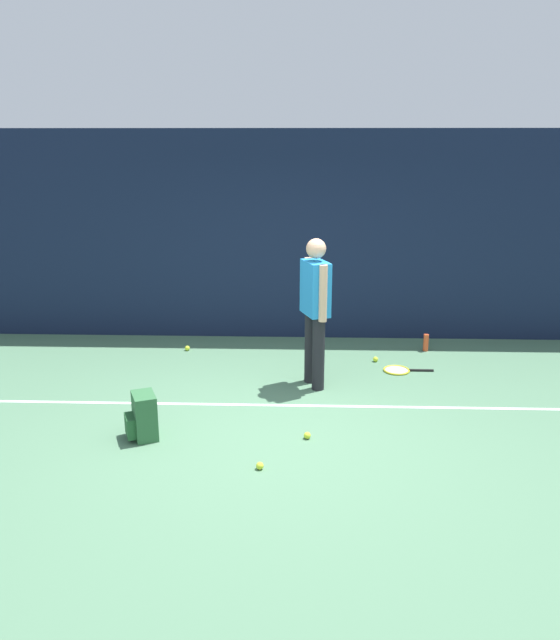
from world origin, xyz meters
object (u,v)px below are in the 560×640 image
(tennis_ball_far_left, at_px, (375,359))
(water_bottle, at_px, (426,343))
(backpack, at_px, (143,417))
(tennis_racket, at_px, (399,370))
(tennis_ball_by_fence, at_px, (260,466))
(tennis_ball_near_player, at_px, (307,435))
(tennis_player, at_px, (315,304))
(tennis_ball_mid_court, at_px, (187,348))

(tennis_ball_far_left, xyz_separation_m, water_bottle, (0.72, 0.45, 0.08))
(backpack, bearing_deg, water_bottle, 107.00)
(tennis_racket, relative_size, backpack, 1.39)
(backpack, distance_m, tennis_ball_by_fence, 1.28)
(tennis_ball_by_fence, bearing_deg, tennis_racket, 57.35)
(tennis_racket, bearing_deg, tennis_ball_near_player, 58.24)
(tennis_player, distance_m, tennis_ball_near_player, 1.63)
(tennis_player, height_order, tennis_racket, tennis_player)
(tennis_ball_by_fence, height_order, water_bottle, water_bottle)
(tennis_ball_by_fence, xyz_separation_m, tennis_ball_mid_court, (-1.18, 3.08, 0.00))
(tennis_ball_near_player, bearing_deg, tennis_ball_mid_court, 122.50)
(tennis_racket, relative_size, tennis_ball_near_player, 9.28)
(tennis_player, relative_size, tennis_ball_near_player, 25.76)
(tennis_ball_far_left, height_order, water_bottle, water_bottle)
(tennis_player, bearing_deg, tennis_ball_near_player, 155.70)
(tennis_player, xyz_separation_m, water_bottle, (1.51, 1.26, -0.85))
(backpack, bearing_deg, tennis_ball_far_left, 108.98)
(tennis_ball_by_fence, relative_size, tennis_ball_far_left, 1.00)
(tennis_racket, distance_m, tennis_ball_far_left, 0.41)
(tennis_ball_far_left, bearing_deg, tennis_ball_mid_court, 172.01)
(backpack, xyz_separation_m, water_bottle, (3.15, 2.63, -0.10))
(tennis_ball_near_player, height_order, tennis_ball_far_left, same)
(water_bottle, bearing_deg, tennis_ball_far_left, -147.88)
(water_bottle, bearing_deg, tennis_ball_mid_court, -178.16)
(tennis_ball_by_fence, bearing_deg, tennis_ball_mid_court, 110.94)
(tennis_racket, xyz_separation_m, tennis_ball_mid_court, (-2.72, 0.67, 0.02))
(tennis_racket, height_order, backpack, backpack)
(tennis_ball_mid_court, height_order, tennis_ball_far_left, same)
(tennis_racket, relative_size, tennis_ball_far_left, 9.28)
(tennis_player, relative_size, tennis_ball_mid_court, 25.76)
(tennis_ball_far_left, bearing_deg, backpack, -138.21)
(tennis_player, height_order, backpack, tennis_player)
(tennis_racket, height_order, tennis_ball_mid_court, tennis_ball_mid_court)
(tennis_player, bearing_deg, tennis_ball_far_left, -65.13)
(tennis_ball_mid_court, distance_m, water_bottle, 3.19)
(tennis_ball_mid_court, bearing_deg, tennis_ball_by_fence, -69.06)
(tennis_racket, relative_size, tennis_ball_mid_court, 9.28)
(backpack, xyz_separation_m, tennis_ball_far_left, (2.44, 2.18, -0.18))
(backpack, relative_size, tennis_ball_near_player, 6.67)
(tennis_ball_mid_court, xyz_separation_m, water_bottle, (3.19, 0.10, 0.08))
(tennis_racket, relative_size, tennis_ball_by_fence, 9.28)
(tennis_ball_near_player, bearing_deg, tennis_player, 86.34)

